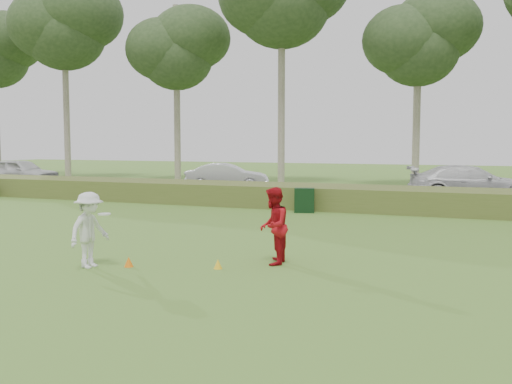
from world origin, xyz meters
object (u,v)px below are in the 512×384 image
at_px(car_mid, 227,177).
at_px(cone_orange, 129,262).
at_px(player_white, 89,230).
at_px(player_red, 273,226).
at_px(car_right, 470,183).
at_px(utility_cabinet, 304,200).
at_px(cone_yellow, 218,264).
at_px(car_left, 21,172).

bearing_deg(car_mid, cone_orange, 179.57).
xyz_separation_m(player_white, player_red, (3.55, 1.79, 0.04)).
bearing_deg(cone_orange, player_red, 26.94).
relative_size(car_mid, car_right, 0.83).
height_order(utility_cabinet, car_mid, car_mid).
height_order(cone_orange, car_right, car_right).
relative_size(utility_cabinet, car_mid, 0.21).
xyz_separation_m(player_white, cone_yellow, (2.61, 0.91, -0.71)).
height_order(player_white, utility_cabinet, player_white).
xyz_separation_m(utility_cabinet, car_left, (-19.94, 5.96, 0.41)).
distance_m(cone_yellow, utility_cabinet, 10.13).
bearing_deg(cone_yellow, car_mid, 114.37).
relative_size(cone_orange, car_left, 0.05).
xyz_separation_m(cone_orange, car_left, (-19.26, 16.56, 0.77)).
height_order(utility_cabinet, car_right, car_right).
bearing_deg(cone_orange, car_mid, 108.50).
bearing_deg(utility_cabinet, player_white, -113.13).
relative_size(player_white, utility_cabinet, 1.73).
distance_m(player_white, cone_yellow, 2.86).
bearing_deg(car_left, player_white, -135.96).
bearing_deg(car_mid, player_white, 177.12).
bearing_deg(cone_yellow, car_right, 74.63).
distance_m(player_red, cone_yellow, 1.49).
distance_m(player_red, utility_cabinet, 9.43).
bearing_deg(car_mid, car_left, 77.01).
xyz_separation_m(player_white, car_right, (7.18, 17.54, 0.04)).
xyz_separation_m(cone_orange, utility_cabinet, (0.68, 10.60, 0.36)).
bearing_deg(player_white, car_left, 54.18).
height_order(cone_orange, car_left, car_left).
height_order(player_white, car_right, car_right).
relative_size(utility_cabinet, car_left, 0.20).
bearing_deg(player_red, cone_yellow, -57.01).
height_order(player_white, car_left, car_left).
xyz_separation_m(utility_cabinet, car_right, (5.77, 6.58, 0.38)).
xyz_separation_m(cone_orange, car_right, (6.44, 17.18, 0.74)).
relative_size(player_red, car_mid, 0.38).
bearing_deg(player_red, cone_orange, -73.20).
bearing_deg(car_left, player_red, -127.99).
xyz_separation_m(cone_orange, cone_yellow, (1.87, 0.55, -0.01)).
bearing_deg(utility_cabinet, car_left, 147.57).
height_order(cone_yellow, car_left, car_left).
distance_m(player_white, player_red, 3.97).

